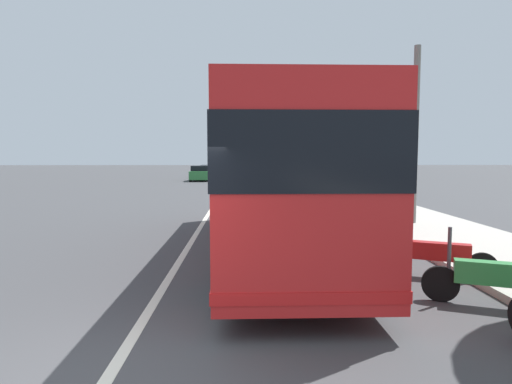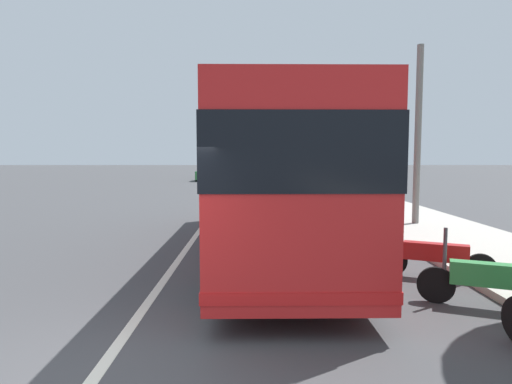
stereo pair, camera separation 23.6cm
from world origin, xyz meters
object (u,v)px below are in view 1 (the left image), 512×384
object	(u,v)px
coach_bus	(276,172)
utility_pole	(415,138)
car_far_distant	(266,179)
car_ahead_same_lane	(209,172)
car_oncoming	(200,174)
motorcycle_nearest_curb	(437,255)
motorcycle_angled	(493,278)

from	to	relation	value
coach_bus	utility_pole	size ratio (longest dim) A/B	1.87
car_far_distant	car_ahead_same_lane	xyz separation A→B (m)	(15.54, 5.52, -0.02)
car_far_distant	utility_pole	size ratio (longest dim) A/B	0.73
car_ahead_same_lane	car_oncoming	bearing A→B (deg)	-2.14
car_ahead_same_lane	coach_bus	bearing A→B (deg)	8.17
coach_bus	motorcycle_nearest_curb	distance (m)	4.26
car_far_distant	utility_pole	world-z (taller)	utility_pole
motorcycle_angled	car_ahead_same_lane	size ratio (longest dim) A/B	0.50
motorcycle_angled	car_oncoming	xyz separation A→B (m)	(34.92, 8.15, 0.24)
car_ahead_same_lane	utility_pole	size ratio (longest dim) A/B	0.67
motorcycle_angled	car_ahead_same_lane	world-z (taller)	car_ahead_same_lane
car_ahead_same_lane	motorcycle_nearest_curb	bearing A→B (deg)	11.88
coach_bus	car_far_distant	xyz separation A→B (m)	(21.36, -0.82, -1.29)
motorcycle_angled	car_far_distant	world-z (taller)	car_far_distant
motorcycle_nearest_curb	motorcycle_angled	bearing A→B (deg)	119.09
motorcycle_angled	utility_pole	distance (m)	8.34
motorcycle_nearest_curb	coach_bus	bearing A→B (deg)	-18.08
car_ahead_same_lane	utility_pole	xyz separation A→B (m)	(-33.45, -9.60, 2.33)
motorcycle_nearest_curb	utility_pole	size ratio (longest dim) A/B	0.33
motorcycle_nearest_curb	car_oncoming	size ratio (longest dim) A/B	0.51
motorcycle_angled	utility_pole	size ratio (longest dim) A/B	0.33
motorcycle_nearest_curb	car_oncoming	xyz separation A→B (m)	(33.28, 8.00, 0.24)
utility_pole	coach_bus	bearing A→B (deg)	125.18
coach_bus	car_far_distant	size ratio (longest dim) A/B	2.57
motorcycle_nearest_curb	utility_pole	bearing A→B (deg)	-83.81
motorcycle_angled	utility_pole	xyz separation A→B (m)	(7.74, -1.78, 2.54)
coach_bus	car_far_distant	world-z (taller)	coach_bus
car_oncoming	car_far_distant	bearing A→B (deg)	31.80
car_oncoming	utility_pole	bearing A→B (deg)	19.59
car_ahead_same_lane	car_oncoming	distance (m)	6.28
car_ahead_same_lane	utility_pole	distance (m)	34.88
motorcycle_nearest_curb	utility_pole	xyz separation A→B (m)	(6.10, -1.93, 2.55)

